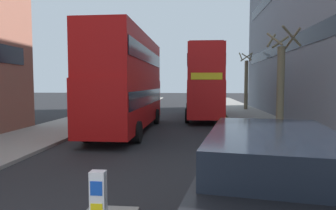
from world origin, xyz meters
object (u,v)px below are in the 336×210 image
Objects in this scene: double_decker_bus_oncoming at (203,81)px; keep_left_bollard at (98,203)px; taxi_minivan at (273,210)px; double_decker_bus_away at (128,80)px.

keep_left_bollard is at bearing -97.18° from double_decker_bus_oncoming.
keep_left_bollard is 19.66m from double_decker_bus_oncoming.
double_decker_bus_away is at bearing 110.91° from taxi_minivan.
double_decker_bus_away reaches higher than taxi_minivan.
double_decker_bus_away is 8.78m from double_decker_bus_oncoming.
keep_left_bollard is 0.10× the size of double_decker_bus_away.
taxi_minivan is (2.81, -1.10, 0.46)m from keep_left_bollard.
double_decker_bus_oncoming is at bearing 58.51° from double_decker_bus_away.
taxi_minivan is (0.37, -20.46, -1.96)m from double_decker_bus_oncoming.
double_decker_bus_away is 1.00× the size of double_decker_bus_oncoming.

